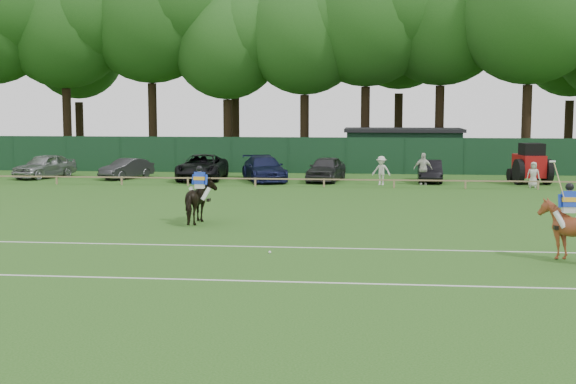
# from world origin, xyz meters

# --- Properties ---
(ground) EXTENTS (160.00, 160.00, 0.00)m
(ground) POSITION_xyz_m (0.00, 0.00, 0.00)
(ground) COLOR #1E4C14
(ground) RESTS_ON ground
(horse_dark) EXTENTS (1.05, 2.14, 1.77)m
(horse_dark) POSITION_xyz_m (-3.13, 3.85, 0.89)
(horse_dark) COLOR black
(horse_dark) RESTS_ON ground
(horse_chestnut) EXTENTS (1.51, 1.69, 1.86)m
(horse_chestnut) POSITION_xyz_m (9.59, -2.26, 0.93)
(horse_chestnut) COLOR brown
(horse_chestnut) RESTS_ON ground
(sedan_silver) EXTENTS (3.25, 4.92, 1.56)m
(sedan_silver) POSITION_xyz_m (-17.39, 21.82, 0.78)
(sedan_silver) COLOR gray
(sedan_silver) RESTS_ON ground
(sedan_grey) EXTENTS (2.87, 4.11, 1.28)m
(sedan_grey) POSITION_xyz_m (-11.94, 21.86, 0.64)
(sedan_grey) COLOR #2D2D2F
(sedan_grey) RESTS_ON ground
(suv_black) EXTENTS (2.79, 5.78, 1.59)m
(suv_black) POSITION_xyz_m (-6.93, 21.60, 0.79)
(suv_black) COLOR black
(suv_black) RESTS_ON ground
(sedan_navy) EXTENTS (3.77, 5.69, 1.53)m
(sedan_navy) POSITION_xyz_m (-2.93, 21.25, 0.77)
(sedan_navy) COLOR #12173A
(sedan_navy) RESTS_ON ground
(hatch_grey) EXTENTS (2.57, 4.77, 1.54)m
(hatch_grey) POSITION_xyz_m (0.92, 21.46, 0.77)
(hatch_grey) COLOR #2D2C2F
(hatch_grey) RESTS_ON ground
(estate_black) EXTENTS (1.57, 4.11, 1.34)m
(estate_black) POSITION_xyz_m (7.29, 21.73, 0.67)
(estate_black) COLOR black
(estate_black) RESTS_ON ground
(spectator_left) EXTENTS (1.23, 0.89, 1.71)m
(spectator_left) POSITION_xyz_m (4.29, 19.58, 0.85)
(spectator_left) COLOR beige
(spectator_left) RESTS_ON ground
(spectator_mid) EXTENTS (1.17, 0.63, 1.90)m
(spectator_mid) POSITION_xyz_m (6.75, 19.98, 0.95)
(spectator_mid) COLOR silver
(spectator_mid) RESTS_ON ground
(spectator_right) EXTENTS (0.81, 0.63, 1.47)m
(spectator_right) POSITION_xyz_m (12.95, 19.10, 0.74)
(spectator_right) COLOR beige
(spectator_right) RESTS_ON ground
(rider_dark) EXTENTS (0.94, 0.39, 1.41)m
(rider_dark) POSITION_xyz_m (-3.13, 3.84, 1.66)
(rider_dark) COLOR silver
(rider_dark) RESTS_ON ground
(rider_chestnut) EXTENTS (0.94, 0.58, 2.05)m
(rider_chestnut) POSITION_xyz_m (9.58, -2.27, 1.74)
(rider_chestnut) COLOR silver
(rider_chestnut) RESTS_ON ground
(polo_ball) EXTENTS (0.09, 0.09, 0.09)m
(polo_ball) POSITION_xyz_m (0.46, -2.11, 0.04)
(polo_ball) COLOR silver
(polo_ball) RESTS_ON ground
(pitch_lines) EXTENTS (60.00, 5.10, 0.01)m
(pitch_lines) POSITION_xyz_m (0.00, -3.50, 0.01)
(pitch_lines) COLOR silver
(pitch_lines) RESTS_ON ground
(pitch_rail) EXTENTS (62.10, 0.10, 0.50)m
(pitch_rail) POSITION_xyz_m (0.00, 18.00, 0.45)
(pitch_rail) COLOR #997F5B
(pitch_rail) RESTS_ON ground
(perimeter_fence) EXTENTS (92.08, 0.08, 2.50)m
(perimeter_fence) POSITION_xyz_m (0.00, 27.00, 1.25)
(perimeter_fence) COLOR #14351E
(perimeter_fence) RESTS_ON ground
(utility_shed) EXTENTS (8.40, 4.40, 3.04)m
(utility_shed) POSITION_xyz_m (6.00, 30.00, 1.54)
(utility_shed) COLOR #14331E
(utility_shed) RESTS_ON ground
(tree_row) EXTENTS (96.00, 12.00, 21.00)m
(tree_row) POSITION_xyz_m (2.00, 35.00, 0.00)
(tree_row) COLOR #26561C
(tree_row) RESTS_ON ground
(tractor) EXTENTS (2.31, 3.14, 2.44)m
(tractor) POSITION_xyz_m (13.19, 21.34, 1.15)
(tractor) COLOR maroon
(tractor) RESTS_ON ground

